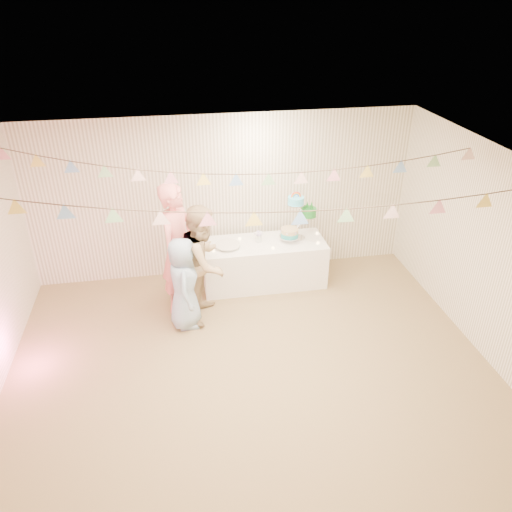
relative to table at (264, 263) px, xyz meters
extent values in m
plane|color=olive|center=(-0.53, -1.97, -0.36)|extent=(6.00, 6.00, 0.00)
plane|color=white|center=(-0.53, -1.97, 2.24)|extent=(6.00, 6.00, 0.00)
plane|color=white|center=(-0.53, 0.53, 0.94)|extent=(6.00, 6.00, 0.00)
plane|color=white|center=(-0.53, -4.47, 0.94)|extent=(6.00, 6.00, 0.00)
plane|color=white|center=(2.47, -1.97, 0.94)|extent=(5.00, 5.00, 0.00)
cube|color=white|center=(0.00, 0.00, 0.00)|extent=(1.91, 0.76, 0.72)
cylinder|color=white|center=(-0.57, -0.05, 0.40)|extent=(0.38, 0.38, 0.02)
imported|color=#F17F7E|center=(-1.31, -0.45, 0.61)|extent=(0.77, 0.85, 1.94)
imported|color=tan|center=(-0.98, -0.69, 0.49)|extent=(0.91, 1.01, 1.70)
imported|color=#93B1D0|center=(-1.28, -0.91, 0.31)|extent=(0.44, 0.67, 1.34)
cylinder|color=#FFD88C|center=(-0.80, -0.15, 0.37)|extent=(0.04, 0.04, 0.03)
cylinder|color=#FFD88C|center=(-0.35, 0.18, 0.37)|extent=(0.04, 0.04, 0.03)
cylinder|color=#FFD88C|center=(0.10, -0.22, 0.37)|extent=(0.04, 0.04, 0.03)
cylinder|color=#FFD88C|center=(0.35, 0.22, 0.37)|extent=(0.04, 0.04, 0.03)
cylinder|color=#FFD88C|center=(0.82, -0.18, 0.37)|extent=(0.04, 0.04, 0.03)
cylinder|color=#FFD88C|center=(0.90, 0.15, 0.37)|extent=(0.04, 0.04, 0.03)
cylinder|color=#FFD88C|center=(-0.87, 0.05, 0.37)|extent=(0.04, 0.04, 0.03)
camera|label=1|loc=(-1.33, -6.74, 3.91)|focal=35.00mm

